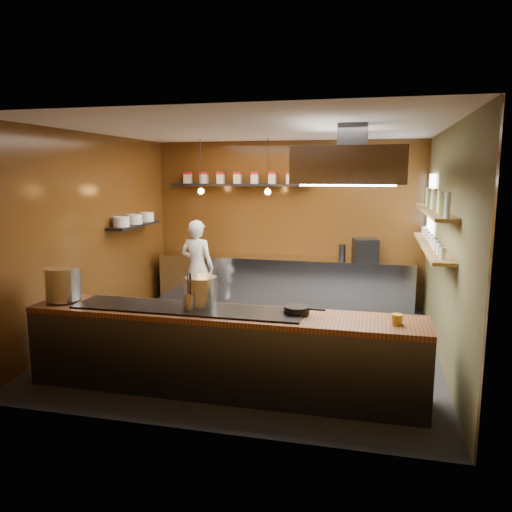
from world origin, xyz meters
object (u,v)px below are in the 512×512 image
(espresso_machine, at_px, (365,250))
(stockpot_large, at_px, (63,284))
(extractor_hood, at_px, (352,166))
(chef, at_px, (197,268))
(stockpot_small, at_px, (200,292))

(espresso_machine, bearing_deg, stockpot_large, -148.44)
(extractor_hood, xyz_separation_m, chef, (-2.63, 1.65, -1.69))
(extractor_hood, bearing_deg, espresso_machine, 86.55)
(stockpot_small, bearing_deg, stockpot_large, -176.42)
(espresso_machine, distance_m, chef, 2.93)
(extractor_hood, height_order, chef, extractor_hood)
(stockpot_large, xyz_separation_m, stockpot_small, (1.66, 0.10, -0.03))
(espresso_machine, bearing_deg, extractor_hood, -109.77)
(extractor_hood, xyz_separation_m, stockpot_small, (-1.57, -1.13, -1.40))
(chef, bearing_deg, stockpot_small, 116.89)
(extractor_hood, xyz_separation_m, stockpot_large, (-3.23, -1.23, -1.37))
(extractor_hood, distance_m, stockpot_large, 3.72)
(stockpot_small, bearing_deg, espresso_machine, 64.72)
(stockpot_large, bearing_deg, chef, 78.37)
(stockpot_small, height_order, espresso_machine, espresso_machine)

